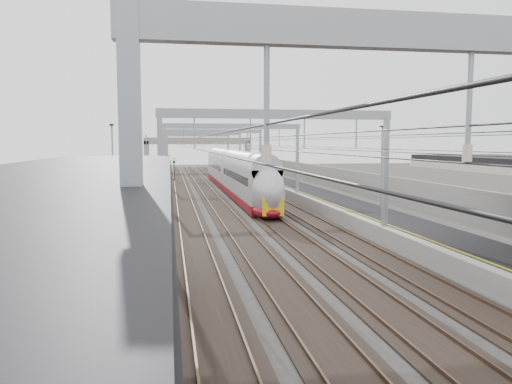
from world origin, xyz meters
name	(u,v)px	position (x,y,z in m)	size (l,w,h in m)	color
platform_left	(148,197)	(-8.00, 45.00, 0.50)	(4.00, 120.00, 1.00)	black
platform_right	(306,194)	(8.00, 45.00, 0.50)	(4.00, 120.00, 1.00)	black
tracks	(229,200)	(0.00, 45.00, 0.05)	(11.40, 140.00, 0.20)	black
overhead_line	(222,140)	(0.00, 51.62, 6.14)	(13.00, 140.00, 6.60)	#919499
canopy_left	(16,192)	(-8.02, 2.99, 5.09)	(4.40, 30.00, 4.24)	black
overbridge	(198,145)	(0.00, 100.00, 5.31)	(22.00, 2.20, 6.90)	gray
wall_left	(114,186)	(-11.20, 45.00, 1.60)	(0.30, 120.00, 3.20)	gray
wall_right	(335,183)	(11.20, 45.00, 1.60)	(0.30, 120.00, 3.20)	gray
train	(235,177)	(1.50, 51.46, 1.95)	(2.50, 45.55, 3.96)	maroon
signal_green	(174,165)	(-5.20, 71.87, 2.42)	(0.32, 0.32, 3.48)	black
signal_red_near	(232,166)	(3.20, 68.23, 2.42)	(0.32, 0.32, 3.48)	black
signal_red_far	(243,165)	(5.40, 71.57, 2.42)	(0.32, 0.32, 3.48)	black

